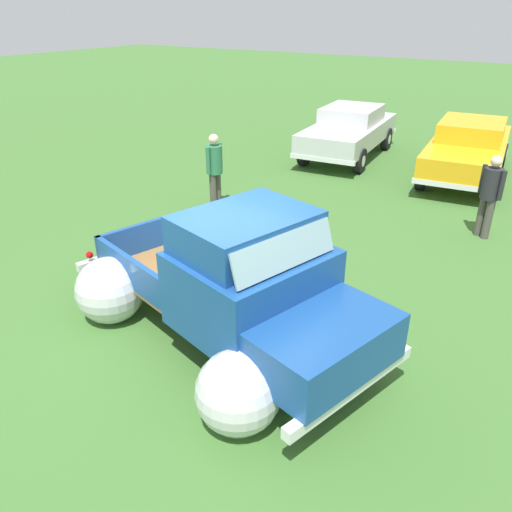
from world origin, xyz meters
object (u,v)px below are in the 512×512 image
at_px(show_car_1, 468,147).
at_px(spectator_0, 215,167).
at_px(show_car_0, 349,130).
at_px(vintage_pickup_truck, 238,296).
at_px(spectator_1, 490,192).

bearing_deg(show_car_1, spectator_0, -43.85).
bearing_deg(spectator_0, show_car_0, -98.81).
relative_size(vintage_pickup_truck, show_car_0, 1.12).
height_order(vintage_pickup_truck, show_car_1, vintage_pickup_truck).
distance_m(vintage_pickup_truck, show_car_1, 9.22).
distance_m(show_car_1, spectator_1, 3.92).
xyz_separation_m(show_car_0, spectator_0, (-0.79, -5.47, 0.15)).
distance_m(vintage_pickup_truck, show_car_0, 9.72).
bearing_deg(show_car_0, spectator_0, -13.02).
relative_size(spectator_0, spectator_1, 1.02).
relative_size(vintage_pickup_truck, spectator_1, 3.10).
xyz_separation_m(vintage_pickup_truck, spectator_0, (-3.27, 3.93, 0.17)).
height_order(show_car_0, spectator_0, spectator_0).
bearing_deg(spectator_0, show_car_1, -128.85).
height_order(spectator_0, spectator_1, spectator_0).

